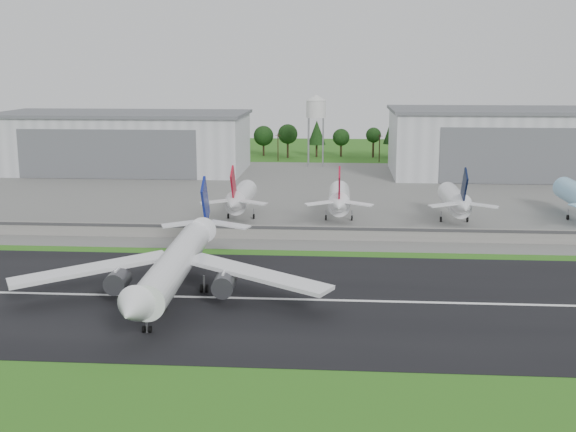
# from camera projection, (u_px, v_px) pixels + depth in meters

# --- Properties ---
(ground) EXTENTS (600.00, 600.00, 0.00)m
(ground) POSITION_uv_depth(u_px,v_px,m) (306.00, 319.00, 118.73)
(ground) COLOR #235A15
(ground) RESTS_ON ground
(runway) EXTENTS (320.00, 60.00, 0.10)m
(runway) POSITION_uv_depth(u_px,v_px,m) (309.00, 300.00, 128.48)
(runway) COLOR black
(runway) RESTS_ON ground
(runway_centerline) EXTENTS (220.00, 1.00, 0.02)m
(runway_centerline) POSITION_uv_depth(u_px,v_px,m) (309.00, 300.00, 128.47)
(runway_centerline) COLOR white
(runway_centerline) RESTS_ON runway
(apron) EXTENTS (320.00, 150.00, 0.10)m
(apron) POSITION_uv_depth(u_px,v_px,m) (324.00, 193.00, 235.86)
(apron) COLOR slate
(apron) RESTS_ON ground
(blast_fence) EXTENTS (240.00, 0.61, 3.50)m
(blast_fence) POSITION_uv_depth(u_px,v_px,m) (317.00, 233.00, 172.04)
(blast_fence) COLOR gray
(blast_fence) RESTS_ON ground
(hangar_west) EXTENTS (97.00, 44.00, 23.20)m
(hangar_west) POSITION_uv_depth(u_px,v_px,m) (123.00, 142.00, 283.07)
(hangar_west) COLOR silver
(hangar_west) RESTS_ON ground
(hangar_east) EXTENTS (102.00, 47.00, 25.20)m
(hangar_east) POSITION_uv_depth(u_px,v_px,m) (526.00, 142.00, 271.77)
(hangar_east) COLOR silver
(hangar_east) RESTS_ON ground
(water_tower) EXTENTS (8.40, 8.40, 29.40)m
(water_tower) POSITION_uv_depth(u_px,v_px,m) (316.00, 106.00, 294.66)
(water_tower) COLOR #99999E
(water_tower) RESTS_ON ground
(utility_poles) EXTENTS (230.00, 3.00, 12.00)m
(utility_poles) POSITION_uv_depth(u_px,v_px,m) (328.00, 161.00, 313.97)
(utility_poles) COLOR black
(utility_poles) RESTS_ON ground
(treeline) EXTENTS (320.00, 16.00, 22.00)m
(treeline) POSITION_uv_depth(u_px,v_px,m) (329.00, 157.00, 328.61)
(treeline) COLOR black
(treeline) RESTS_ON ground
(main_airliner) EXTENTS (57.26, 59.14, 18.17)m
(main_airliner) POSITION_uv_depth(u_px,v_px,m) (175.00, 272.00, 128.78)
(main_airliner) COLOR white
(main_airliner) RESTS_ON runway
(ground_vehicle) EXTENTS (4.99, 3.56, 1.26)m
(ground_vehicle) POSITION_uv_depth(u_px,v_px,m) (153.00, 306.00, 122.92)
(ground_vehicle) COLOR #CCCF18
(ground_vehicle) RESTS_ON runway
(parked_jet_red_a) EXTENTS (7.36, 31.29, 16.62)m
(parked_jet_red_a) POSITION_uv_depth(u_px,v_px,m) (240.00, 198.00, 193.75)
(parked_jet_red_a) COLOR silver
(parked_jet_red_a) RESTS_ON ground
(parked_jet_red_b) EXTENTS (7.36, 31.29, 16.66)m
(parked_jet_red_b) POSITION_uv_depth(u_px,v_px,m) (339.00, 199.00, 191.84)
(parked_jet_red_b) COLOR white
(parked_jet_red_b) RESTS_ON ground
(parked_jet_navy) EXTENTS (7.36, 31.29, 16.64)m
(parked_jet_navy) POSITION_uv_depth(u_px,v_px,m) (456.00, 201.00, 189.65)
(parked_jet_navy) COLOR white
(parked_jet_navy) RESTS_ON ground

